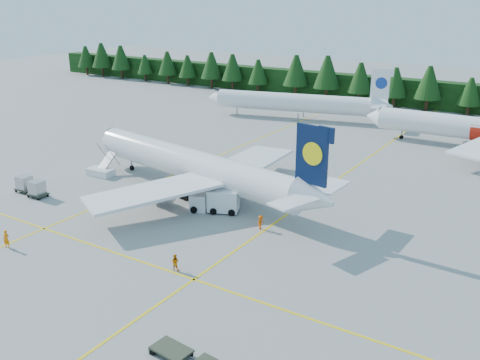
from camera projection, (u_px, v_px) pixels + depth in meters
The scene contains 14 objects.
ground at pixel (183, 239), 54.54m from camera, with size 320.00×320.00×0.00m, color gray.
taxi_stripe_a at pixel (193, 166), 77.59m from camera, with size 0.25×120.00×0.01m, color yellow.
taxi_stripe_b at pixel (319, 192), 67.41m from camera, with size 0.25×120.00×0.01m, color yellow.
taxi_stripe_cross at pixel (143, 262), 49.76m from camera, with size 80.00×0.25×0.01m, color yellow.
treeline_hedge at pixel (412, 93), 118.86m from camera, with size 220.00×4.00×6.00m, color black.
airliner_navy at pixel (188, 164), 67.06m from camera, with size 39.23×32.00×11.50m.
airliner_red at pixel (474, 129), 85.65m from camera, with size 37.45×30.85×10.90m.
airliner_far_left at pixel (287, 102), 107.15m from camera, with size 35.95×11.37×10.63m.
airstairs at pixel (102, 170), 73.70m from camera, with size 3.83×5.20×3.38m.
service_truck at pixel (215, 200), 61.08m from camera, with size 5.91×3.97×2.69m.
uld_pair at pixel (31, 186), 66.32m from camera, with size 5.26×2.22×1.74m.
crew_a at pixel (6, 239), 52.35m from camera, with size 0.67×0.44×1.83m, color orange.
crew_b at pixel (175, 262), 48.06m from camera, with size 0.77×0.60×1.58m, color orange.
crew_c at pixel (261, 222), 56.53m from camera, with size 0.65×0.44×1.57m, color #D94F04.
Camera 1 is at (31.64, -38.62, 23.50)m, focal length 40.00 mm.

